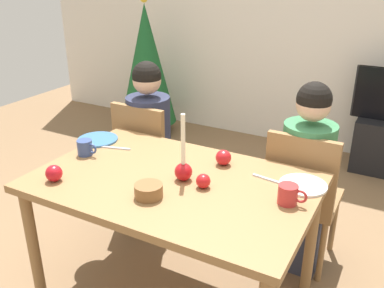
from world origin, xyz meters
name	(u,v)px	position (x,y,z in m)	size (l,w,h in m)	color
back_wall	(313,16)	(0.00, 2.60, 1.30)	(6.40, 0.10, 2.60)	silver
dining_table	(173,194)	(0.00, 0.00, 0.67)	(1.40, 0.90, 0.75)	olive
chair_left	(147,155)	(-0.58, 0.61, 0.51)	(0.40, 0.40, 0.90)	olive
chair_right	(302,193)	(0.52, 0.61, 0.51)	(0.40, 0.40, 0.90)	olive
person_left_child	(150,146)	(-0.58, 0.64, 0.57)	(0.30, 0.30, 1.17)	#33384C
person_right_child	(304,182)	(0.52, 0.64, 0.57)	(0.30, 0.30, 1.17)	#33384C
christmas_tree	(147,65)	(-1.57, 2.07, 0.77)	(0.61, 0.61, 1.48)	brown
candle_centerpiece	(183,167)	(0.05, 0.02, 0.82)	(0.09, 0.09, 0.35)	red
plate_left	(98,139)	(-0.67, 0.22, 0.76)	(0.25, 0.25, 0.01)	teal
plate_right	(303,185)	(0.59, 0.25, 0.76)	(0.23, 0.23, 0.01)	white
mug_left	(85,148)	(-0.59, 0.02, 0.79)	(0.13, 0.08, 0.09)	#33477F
mug_right	(288,194)	(0.57, 0.05, 0.80)	(0.13, 0.09, 0.09)	#B72D2D
fork_left	(116,148)	(-0.50, 0.17, 0.75)	(0.18, 0.01, 0.01)	silver
fork_right	(269,179)	(0.42, 0.23, 0.75)	(0.18, 0.01, 0.01)	silver
bowl_walnuts	(149,191)	(-0.01, -0.20, 0.78)	(0.13, 0.13, 0.06)	brown
apple_near_candle	(223,158)	(0.15, 0.28, 0.79)	(0.08, 0.08, 0.08)	red
apple_by_left_plate	(203,181)	(0.17, 0.00, 0.79)	(0.07, 0.07, 0.07)	red
apple_by_right_mug	(54,173)	(-0.51, -0.29, 0.79)	(0.08, 0.08, 0.08)	red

